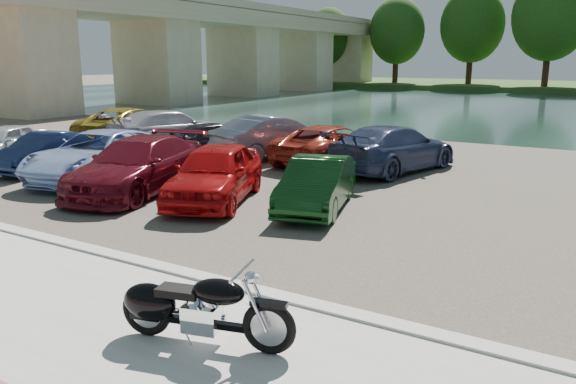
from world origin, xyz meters
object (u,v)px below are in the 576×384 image
at_px(car_0, 2,143).
at_px(car_2, 100,155).
at_px(car_1, 45,152).
at_px(motorcycle, 190,307).

height_order(car_0, car_2, car_2).
bearing_deg(car_2, car_0, 167.97).
bearing_deg(car_0, car_1, -23.65).
height_order(car_0, car_1, car_0).
relative_size(motorcycle, car_1, 0.62).
relative_size(motorcycle, car_0, 0.60).
height_order(motorcycle, car_1, car_1).
relative_size(car_1, car_2, 0.72).
bearing_deg(car_1, car_2, -8.36).
xyz_separation_m(car_0, car_2, (5.20, -0.19, 0.06)).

